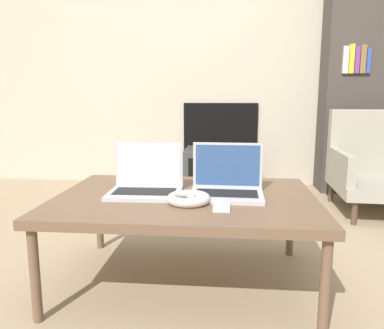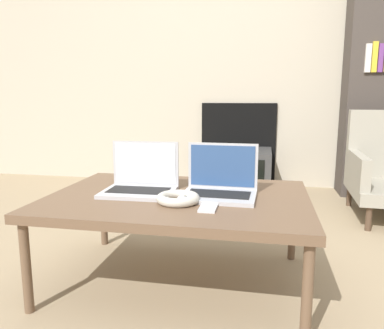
# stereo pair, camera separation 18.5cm
# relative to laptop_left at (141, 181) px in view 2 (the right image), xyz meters

# --- Properties ---
(ground_plane) EXTENTS (14.00, 14.00, 0.00)m
(ground_plane) POSITION_rel_laptop_left_xyz_m (0.17, -0.19, -0.44)
(ground_plane) COLOR #998466
(wall_back) EXTENTS (7.00, 0.08, 2.60)m
(wall_back) POSITION_rel_laptop_left_xyz_m (0.17, 1.95, 0.85)
(wall_back) COLOR #B7AD99
(wall_back) RESTS_ON ground_plane
(table) EXTENTS (1.08, 0.76, 0.39)m
(table) POSITION_rel_laptop_left_xyz_m (0.17, -0.03, -0.08)
(table) COLOR brown
(table) RESTS_ON ground_plane
(laptop_left) EXTENTS (0.31, 0.24, 0.21)m
(laptop_left) POSITION_rel_laptop_left_xyz_m (0.00, 0.00, 0.00)
(laptop_left) COLOR #B2B2B7
(laptop_left) RESTS_ON table
(laptop_right) EXTENTS (0.31, 0.24, 0.21)m
(laptop_right) POSITION_rel_laptop_left_xyz_m (0.34, 0.00, 0.00)
(laptop_right) COLOR #B2B2B7
(laptop_right) RESTS_ON table
(headphones) EXTENTS (0.17, 0.17, 0.04)m
(headphones) POSITION_rel_laptop_left_xyz_m (0.20, -0.14, -0.03)
(headphones) COLOR beige
(headphones) RESTS_ON table
(phone) EXTENTS (0.06, 0.14, 0.01)m
(phone) POSITION_rel_laptop_left_xyz_m (0.33, -0.18, -0.04)
(phone) COLOR silver
(phone) RESTS_ON table
(tv) EXTENTS (0.60, 0.52, 0.36)m
(tv) POSITION_rel_laptop_left_xyz_m (0.28, 1.65, -0.26)
(tv) COLOR #383838
(tv) RESTS_ON ground_plane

